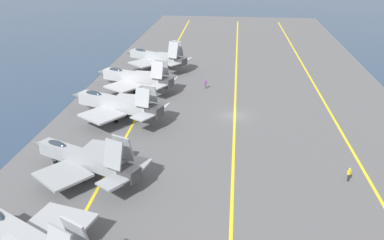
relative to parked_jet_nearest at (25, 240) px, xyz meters
name	(u,v)px	position (x,y,z in m)	size (l,w,h in m)	color
ground_plane	(235,118)	(34.64, -16.95, -3.03)	(2000.00, 2000.00, 0.00)	navy
carrier_deck	(235,117)	(34.64, -16.95, -2.83)	(187.37, 55.98, 0.40)	#565659
deck_stripe_foul_line	(334,120)	(34.64, -32.34, -2.63)	(168.63, 0.36, 0.01)	yellow
deck_stripe_centerline	(235,115)	(34.64, -16.95, -2.63)	(168.63, 0.36, 0.01)	yellow
deck_stripe_edge_line	(140,111)	(34.64, -1.55, -2.63)	(168.63, 0.36, 0.01)	yellow
parked_jet_nearest	(25,240)	(0.00, 0.00, 0.00)	(12.79, 16.75, 6.67)	#93999E
parked_jet_second	(83,158)	(14.51, 0.36, -0.33)	(12.12, 16.20, 6.22)	gray
parked_jet_third	(115,104)	(31.21, 1.35, -0.06)	(12.69, 16.83, 6.21)	#9EA3A8
parked_jet_fourth	(134,78)	(44.62, 1.66, -0.16)	(12.89, 16.30, 6.37)	#A8AAAF
parked_jet_fifth	(155,57)	(59.24, 0.57, -0.11)	(12.90, 16.17, 6.62)	#9EA3A8
crew_purple_vest	(206,84)	(47.07, -11.33, -1.69)	(0.46, 0.41, 1.71)	#4C473D
crew_yellow_vest	(349,174)	(16.65, -30.17, -1.69)	(0.44, 0.46, 1.71)	#232328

